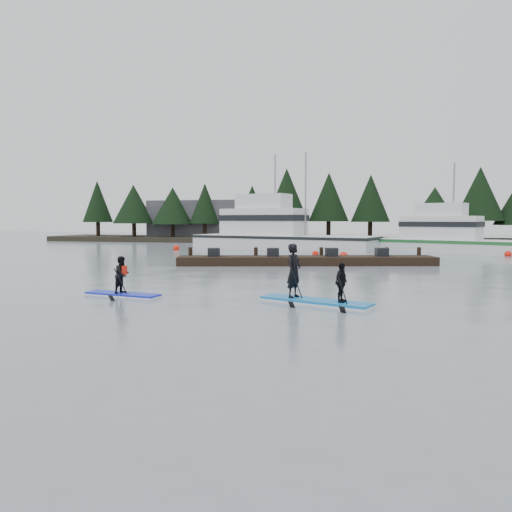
% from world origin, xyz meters
% --- Properties ---
extents(ground, '(160.00, 160.00, 0.00)m').
position_xyz_m(ground, '(0.00, 0.00, 0.00)').
color(ground, slate).
rests_on(ground, ground).
extents(far_shore, '(70.00, 8.00, 0.60)m').
position_xyz_m(far_shore, '(0.00, 42.00, 0.30)').
color(far_shore, '#2D281E').
rests_on(far_shore, ground).
extents(treeline, '(60.00, 4.00, 8.00)m').
position_xyz_m(treeline, '(0.00, 42.00, 0.00)').
color(treeline, black).
rests_on(treeline, ground).
extents(waterfront_building, '(18.00, 6.00, 5.00)m').
position_xyz_m(waterfront_building, '(-14.00, 44.00, 2.50)').
color(waterfront_building, '#4C4C51').
rests_on(waterfront_building, ground).
extents(fishing_boat_large, '(17.50, 8.83, 9.61)m').
position_xyz_m(fishing_boat_large, '(-4.01, 29.62, 0.72)').
color(fishing_boat_large, silver).
rests_on(fishing_boat_large, ground).
extents(fishing_boat_medium, '(13.83, 8.73, 8.12)m').
position_xyz_m(fishing_boat_medium, '(11.07, 28.11, 0.57)').
color(fishing_boat_medium, silver).
rests_on(fishing_boat_medium, ground).
extents(floating_dock, '(15.22, 5.94, 0.51)m').
position_xyz_m(floating_dock, '(0.97, 14.27, 0.25)').
color(floating_dock, black).
rests_on(floating_dock, ground).
extents(buoy_d, '(0.63, 0.63, 0.63)m').
position_xyz_m(buoy_d, '(2.77, 19.17, 0.00)').
color(buoy_d, red).
rests_on(buoy_d, ground).
extents(buoy_a, '(0.57, 0.57, 0.57)m').
position_xyz_m(buoy_a, '(-12.26, 25.44, 0.00)').
color(buoy_a, red).
rests_on(buoy_a, ground).
extents(buoy_c, '(0.52, 0.52, 0.52)m').
position_xyz_m(buoy_c, '(14.26, 24.76, 0.00)').
color(buoy_c, red).
rests_on(buoy_c, ground).
extents(buoy_b, '(0.49, 0.49, 0.49)m').
position_xyz_m(buoy_b, '(0.49, 21.81, 0.00)').
color(buoy_b, red).
rests_on(buoy_b, ground).
extents(paddleboard_solo, '(2.90, 1.25, 1.87)m').
position_xyz_m(paddleboard_solo, '(-3.51, 0.65, 0.53)').
color(paddleboard_solo, '#1524C5').
rests_on(paddleboard_solo, ground).
extents(paddleboard_duo, '(3.79, 2.11, 2.37)m').
position_xyz_m(paddleboard_duo, '(3.21, 0.79, 0.62)').
color(paddleboard_duo, '#1472C0').
rests_on(paddleboard_duo, ground).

